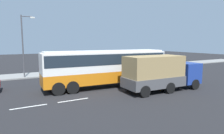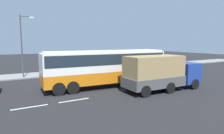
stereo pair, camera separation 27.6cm
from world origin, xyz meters
TOP-DOWN VIEW (x-y plane):
  - ground_plane at (0.00, 0.00)m, footprint 120.00×120.00m
  - sidewalk_curb at (0.00, 9.98)m, footprint 80.00×4.00m
  - lane_centreline at (-1.50, -3.27)m, footprint 38.84×0.16m
  - coach_bus at (1.16, -0.39)m, footprint 12.43×3.34m
  - cargo_truck at (4.71, -4.23)m, footprint 7.64×2.89m
  - pedestrian_near_curb at (4.51, 8.83)m, footprint 0.32×0.32m
  - pedestrian_at_crossing at (2.05, 9.87)m, footprint 0.32×0.32m
  - street_lamp at (-5.29, 8.60)m, footprint 1.58×0.24m

SIDE VIEW (x-z plane):
  - ground_plane at x=0.00m, z-range 0.00..0.00m
  - lane_centreline at x=-1.50m, z-range 0.00..0.01m
  - sidewalk_curb at x=0.00m, z-range 0.00..0.15m
  - pedestrian_at_crossing at x=2.05m, z-range 0.27..1.86m
  - pedestrian_near_curb at x=4.51m, z-range 0.28..2.00m
  - cargo_truck at x=4.71m, z-range 0.10..3.29m
  - coach_bus at x=1.16m, z-range 0.43..4.00m
  - street_lamp at x=-5.29m, z-range 0.65..8.08m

